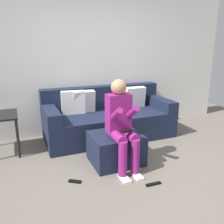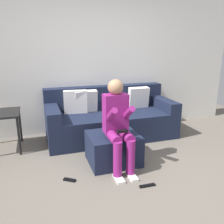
# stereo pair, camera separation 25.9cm
# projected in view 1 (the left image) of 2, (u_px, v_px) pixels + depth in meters

# --- Properties ---
(ground_plane) EXTENTS (7.60, 7.60, 0.00)m
(ground_plane) POSITION_uv_depth(u_px,v_px,m) (141.00, 182.00, 2.96)
(ground_plane) COLOR #6B6359
(wall_back) EXTENTS (5.85, 0.10, 2.74)m
(wall_back) POSITION_uv_depth(u_px,v_px,m) (89.00, 59.00, 4.44)
(wall_back) COLOR silver
(wall_back) RESTS_ON ground_plane
(couch_sectional) EXTENTS (2.26, 0.98, 0.87)m
(couch_sectional) POSITION_uv_depth(u_px,v_px,m) (107.00, 118.00, 4.37)
(couch_sectional) COLOR #192138
(couch_sectional) RESTS_ON ground_plane
(ottoman) EXTENTS (0.69, 0.60, 0.42)m
(ottoman) POSITION_uv_depth(u_px,v_px,m) (116.00, 148.00, 3.41)
(ottoman) COLOR #192138
(ottoman) RESTS_ON ground_plane
(person_seated) EXTENTS (0.32, 0.61, 1.20)m
(person_seated) POSITION_uv_depth(u_px,v_px,m) (122.00, 122.00, 3.13)
(person_seated) COLOR #8C1E72
(person_seated) RESTS_ON ground_plane
(remote_near_ottoman) EXTENTS (0.20, 0.05, 0.02)m
(remote_near_ottoman) POSITION_uv_depth(u_px,v_px,m) (153.00, 184.00, 2.89)
(remote_near_ottoman) COLOR black
(remote_near_ottoman) RESTS_ON ground_plane
(remote_by_storage_bin) EXTENTS (0.16, 0.13, 0.02)m
(remote_by_storage_bin) POSITION_uv_depth(u_px,v_px,m) (75.00, 181.00, 2.95)
(remote_by_storage_bin) COLOR black
(remote_by_storage_bin) RESTS_ON ground_plane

